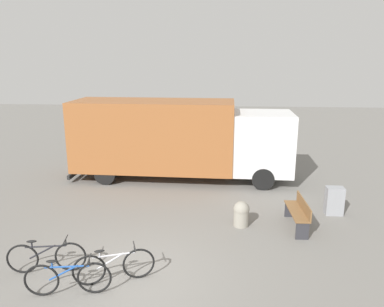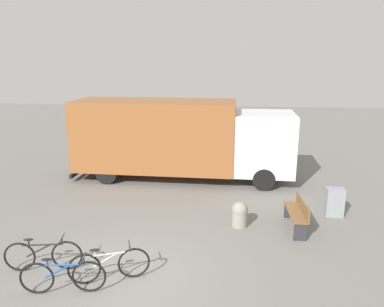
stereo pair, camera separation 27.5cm
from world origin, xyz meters
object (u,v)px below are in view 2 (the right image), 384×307
(park_bench, at_px, (298,213))
(utility_box, at_px, (334,202))
(bollard_near_bench, at_px, (240,214))
(bicycle_far, at_px, (109,265))
(bicycle_middle, at_px, (63,276))
(delivery_truck, at_px, (179,137))
(bicycle_near, at_px, (43,255))

(park_bench, xyz_separation_m, utility_box, (1.26, 1.02, -0.04))
(park_bench, height_order, bollard_near_bench, park_bench)
(bicycle_far, relative_size, bollard_near_bench, 2.26)
(bollard_near_bench, xyz_separation_m, utility_box, (2.85, 1.03, 0.06))
(bicycle_middle, relative_size, utility_box, 1.98)
(bollard_near_bench, relative_size, utility_box, 0.84)
(delivery_truck, bearing_deg, bicycle_middle, -98.64)
(bicycle_far, distance_m, bollard_near_bench, 4.11)
(delivery_truck, relative_size, bicycle_near, 4.96)
(bicycle_far, bearing_deg, delivery_truck, 66.02)
(park_bench, relative_size, bicycle_far, 0.95)
(bicycle_near, relative_size, utility_box, 1.98)
(delivery_truck, distance_m, park_bench, 5.82)
(park_bench, bearing_deg, bicycle_near, 112.43)
(bicycle_near, bearing_deg, bicycle_middle, -53.36)
(delivery_truck, bearing_deg, bollard_near_bench, -60.14)
(utility_box, bearing_deg, bollard_near_bench, -160.22)
(bicycle_near, distance_m, utility_box, 8.19)
(delivery_truck, xyz_separation_m, bicycle_near, (-2.15, -6.91, -1.30))
(delivery_truck, relative_size, bicycle_middle, 4.96)
(bicycle_far, height_order, bollard_near_bench, bicycle_far)
(bicycle_near, bearing_deg, bollard_near_bench, 21.95)
(delivery_truck, height_order, utility_box, delivery_truck)
(bicycle_near, relative_size, bollard_near_bench, 2.35)
(park_bench, relative_size, utility_box, 1.81)
(delivery_truck, distance_m, bollard_near_bench, 4.93)
(bicycle_near, height_order, bicycle_far, same)
(park_bench, relative_size, bicycle_middle, 0.91)
(bicycle_middle, distance_m, bicycle_far, 0.95)
(delivery_truck, distance_m, bicycle_middle, 7.90)
(delivery_truck, xyz_separation_m, bicycle_far, (-0.56, -7.16, -1.30))
(bollard_near_bench, bearing_deg, bicycle_near, -148.35)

